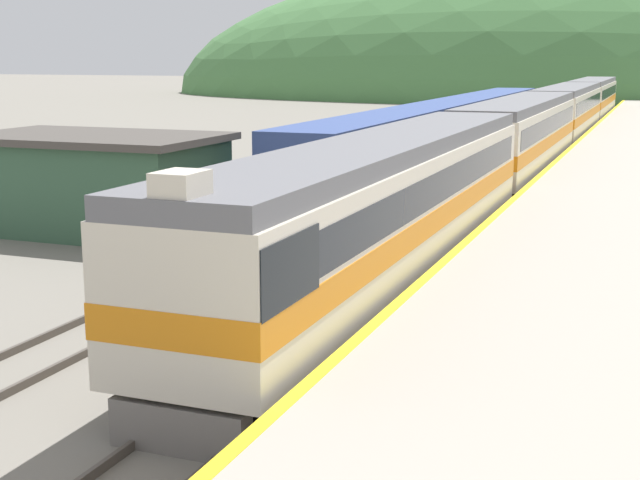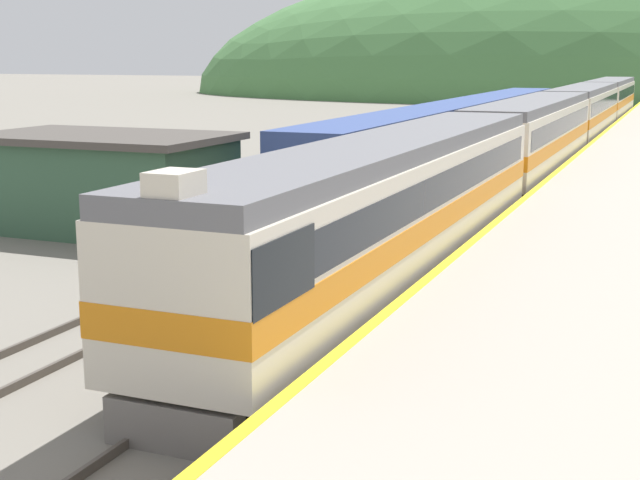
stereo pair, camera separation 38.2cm
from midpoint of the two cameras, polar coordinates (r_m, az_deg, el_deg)
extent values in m
cube|color=#4C443D|center=(66.08, 16.07, 6.19)|extent=(0.08, 180.00, 0.16)
cube|color=#4C443D|center=(65.93, 17.32, 6.10)|extent=(0.08, 180.00, 0.16)
cube|color=#4C443D|center=(66.76, 12.06, 6.44)|extent=(0.08, 180.00, 0.16)
cube|color=#4C443D|center=(66.52, 13.28, 6.36)|extent=(0.08, 180.00, 0.16)
cube|color=#9E9689|center=(45.77, 19.63, 4.30)|extent=(5.66, 140.00, 1.07)
cube|color=yellow|center=(45.92, 16.30, 5.21)|extent=(0.24, 140.00, 0.01)
cube|color=#385B42|center=(31.42, -13.33, 3.42)|extent=(8.08, 4.86, 3.06)
cube|color=#47423D|center=(31.24, -13.47, 6.41)|extent=(8.58, 5.36, 0.24)
cube|color=black|center=(23.09, 5.02, -2.01)|extent=(2.37, 20.25, 0.85)
cube|color=beige|center=(22.75, 5.10, 2.26)|extent=(2.88, 21.54, 2.64)
cube|color=orange|center=(22.78, 5.09, 1.73)|extent=(2.91, 21.56, 0.58)
cube|color=black|center=(22.66, 5.13, 3.70)|extent=(2.91, 20.25, 0.79)
cube|color=slate|center=(22.55, 5.17, 6.07)|extent=(2.71, 21.54, 0.40)
cube|color=black|center=(13.90, -6.89, -1.39)|extent=(2.92, 2.20, 1.05)
cube|color=beige|center=(13.09, -8.49, 3.62)|extent=(0.64, 0.80, 0.36)
cube|color=slate|center=(13.88, -8.57, -11.76)|extent=(2.25, 0.40, 0.77)
cube|color=black|center=(43.96, 13.61, 4.23)|extent=(2.37, 18.83, 0.85)
cube|color=beige|center=(43.78, 13.72, 6.49)|extent=(2.88, 20.03, 2.64)
cube|color=orange|center=(43.80, 13.71, 6.21)|extent=(2.91, 20.05, 0.58)
cube|color=black|center=(43.74, 13.76, 7.24)|extent=(2.91, 18.83, 0.79)
cube|color=slate|center=(43.68, 13.82, 8.47)|extent=(2.71, 20.03, 0.40)
cube|color=black|center=(64.62, 16.58, 6.35)|extent=(2.37, 18.83, 0.85)
cube|color=beige|center=(64.49, 16.67, 7.89)|extent=(2.88, 20.03, 2.64)
cube|color=orange|center=(64.51, 16.66, 7.71)|extent=(2.91, 20.05, 0.58)
cube|color=black|center=(64.46, 16.70, 8.41)|extent=(2.91, 18.83, 0.79)
cube|color=slate|center=(64.43, 16.75, 9.24)|extent=(2.71, 20.03, 0.40)
cube|color=black|center=(85.41, 18.12, 7.44)|extent=(2.37, 18.83, 0.85)
cube|color=beige|center=(85.31, 18.19, 8.61)|extent=(2.88, 20.03, 2.64)
cube|color=orange|center=(85.32, 18.19, 8.47)|extent=(2.91, 20.05, 0.58)
cube|color=black|center=(85.29, 18.22, 8.99)|extent=(2.91, 18.83, 0.79)
cube|color=slate|center=(85.26, 18.26, 9.62)|extent=(2.71, 20.03, 0.40)
cube|color=black|center=(50.26, 9.32, 5.27)|extent=(2.46, 42.86, 0.80)
cube|color=#334784|center=(50.10, 9.39, 7.24)|extent=(2.90, 44.65, 2.67)
camera|label=1|loc=(0.19, -89.38, 0.13)|focal=50.00mm
camera|label=2|loc=(0.19, 90.62, -0.13)|focal=50.00mm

